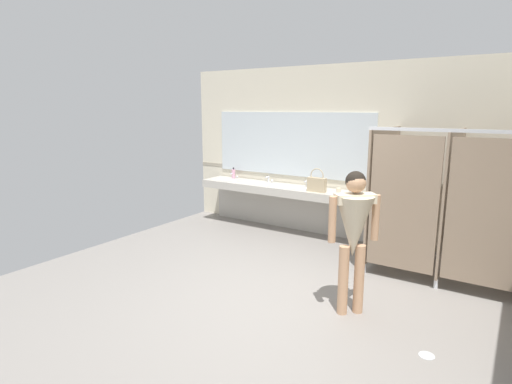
{
  "coord_description": "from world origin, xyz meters",
  "views": [
    {
      "loc": [
        2.32,
        -3.8,
        2.19
      ],
      "look_at": [
        -0.55,
        0.57,
        1.12
      ],
      "focal_mm": 28.7,
      "sensor_mm": 36.0,
      "label": 1
    }
  ],
  "objects_px": {
    "person_standing": "(354,226)",
    "soap_dispenser": "(233,174)",
    "paper_cup": "(338,191)",
    "handbag": "(317,184)"
  },
  "relations": [
    {
      "from": "soap_dispenser",
      "to": "paper_cup",
      "type": "xyz_separation_m",
      "value": [
        2.32,
        -0.28,
        -0.05
      ]
    },
    {
      "from": "handbag",
      "to": "paper_cup",
      "type": "xyz_separation_m",
      "value": [
        0.37,
        0.03,
        -0.09
      ]
    },
    {
      "from": "person_standing",
      "to": "soap_dispenser",
      "type": "height_order",
      "value": "person_standing"
    },
    {
      "from": "handbag",
      "to": "paper_cup",
      "type": "height_order",
      "value": "handbag"
    },
    {
      "from": "soap_dispenser",
      "to": "handbag",
      "type": "bearing_deg",
      "value": -9.29
    },
    {
      "from": "person_standing",
      "to": "paper_cup",
      "type": "bearing_deg",
      "value": 115.79
    },
    {
      "from": "person_standing",
      "to": "soap_dispenser",
      "type": "bearing_deg",
      "value": 144.12
    },
    {
      "from": "handbag",
      "to": "person_standing",
      "type": "bearing_deg",
      "value": -56.29
    },
    {
      "from": "paper_cup",
      "to": "handbag",
      "type": "bearing_deg",
      "value": -174.64
    },
    {
      "from": "person_standing",
      "to": "paper_cup",
      "type": "height_order",
      "value": "person_standing"
    }
  ]
}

